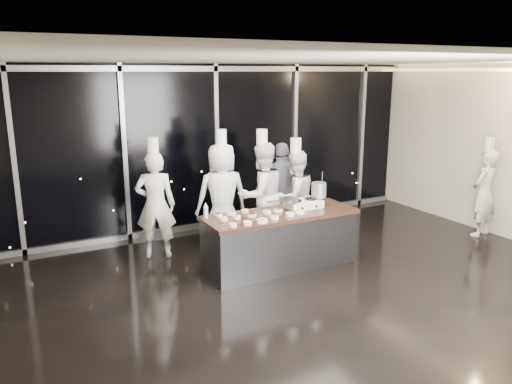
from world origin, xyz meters
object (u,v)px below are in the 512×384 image
Objects in this scene: chef_left at (222,196)px; stock_pot at (319,190)px; chef_far_left at (155,204)px; chef_right at (295,197)px; frying_pan at (288,200)px; stove at (303,204)px; chef_center at (262,195)px; demo_counter at (280,240)px; guest at (283,190)px; chef_side at (484,192)px.

stock_pot is at bearing 141.62° from chef_left.
chef_far_left is 2.47m from chef_right.
chef_far_left reaches higher than frying_pan.
chef_far_left is (-2.09, 1.27, -0.05)m from stove.
chef_center reaches higher than chef_right.
chef_right is at bearing 87.37° from stock_pot.
demo_counter is 1.21× the size of chef_far_left.
guest is at bearing 58.09° from demo_counter.
chef_right is at bearing 52.60° from frying_pan.
chef_far_left is 0.96× the size of chef_left.
chef_right is at bearing 168.72° from chef_left.
chef_far_left is at bearing 18.36° from guest.
chef_center reaches higher than demo_counter.
demo_counter is 0.65m from frying_pan.
chef_left is 1.00× the size of chef_center.
stock_pot is at bearing -22.09° from chef_side.
chef_center is (-0.57, 0.91, -0.22)m from stock_pot.
chef_side is at bearing -6.01° from frying_pan.
chef_left is 1.12× the size of chef_side.
chef_right reaches higher than frying_pan.
chef_center is at bearing 122.24° from stock_pot.
frying_pan is 0.93m from chef_center.
chef_center is (1.81, -0.35, 0.02)m from chef_far_left.
demo_counter is at bearing -154.18° from frying_pan.
frying_pan is 0.26× the size of chef_far_left.
chef_far_left is 1.08× the size of chef_side.
chef_side reaches higher than frying_pan.
guest is (0.85, 1.37, 0.44)m from demo_counter.
guest is at bearing -41.60° from chef_side.
chef_center is at bearing 78.07° from demo_counter.
frying_pan is at bearing -20.65° from chef_side.
stove is 2.44m from chef_far_left.
chef_left is at bearing -164.02° from chef_far_left.
stove is at bearing -179.17° from stock_pot.
stock_pot reaches higher than stove.
stove is 0.87m from chef_right.
demo_counter is at bearing 160.06° from chef_far_left.
stove is 0.28× the size of chef_left.
guest is at bearing -159.31° from chef_far_left.
stock_pot is 0.14× the size of guest.
guest is (0.67, 1.28, -0.18)m from frying_pan.
chef_center is (-0.28, 0.92, -0.02)m from stove.
frying_pan is at bearing -177.13° from stove.
chef_right is 3.62m from chef_side.
chef_center is 1.09× the size of chef_right.
chef_left is at bearing -23.65° from chef_right.
chef_far_left is 6.06m from chef_side.
chef_center is at bearing 163.55° from chef_left.
chef_side is (3.41, -0.50, -0.31)m from stock_pot.
chef_center is at bearing -170.45° from chef_far_left.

